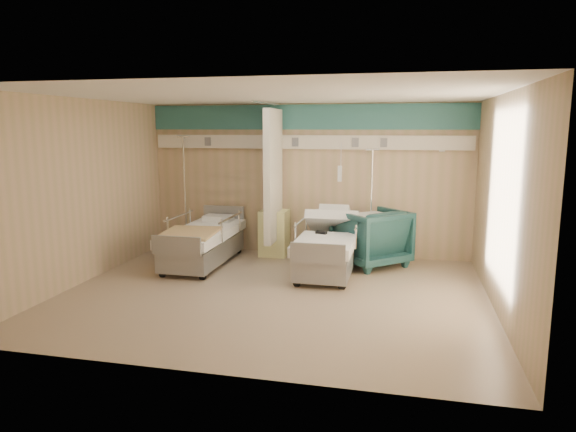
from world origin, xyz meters
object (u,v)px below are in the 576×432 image
(visitor_armchair, at_px, (371,237))
(iv_stand_right, at_px, (370,237))
(iv_stand_left, at_px, (186,227))
(bed_right, at_px, (328,253))
(bedside_cabinet, at_px, (274,233))
(bed_left, at_px, (203,247))

(visitor_armchair, distance_m, iv_stand_right, 0.39)
(iv_stand_left, bearing_deg, bed_right, -18.37)
(bedside_cabinet, height_order, visitor_armchair, visitor_armchair)
(bed_left, xyz_separation_m, iv_stand_left, (-0.75, 0.98, 0.14))
(iv_stand_left, bearing_deg, visitor_armchair, -6.02)
(bed_right, bearing_deg, iv_stand_left, 161.63)
(bed_right, xyz_separation_m, bedside_cabinet, (-1.15, 0.90, 0.11))
(visitor_armchair, bearing_deg, iv_stand_right, -127.90)
(bedside_cabinet, relative_size, iv_stand_left, 0.38)
(visitor_armchair, relative_size, iv_stand_left, 0.49)
(iv_stand_right, bearing_deg, bed_left, -160.82)
(bedside_cabinet, distance_m, iv_stand_right, 1.77)
(visitor_armchair, distance_m, iv_stand_left, 3.62)
(iv_stand_right, height_order, iv_stand_left, iv_stand_left)
(bed_right, distance_m, iv_stand_left, 3.11)
(bed_left, distance_m, iv_stand_right, 2.98)
(bed_right, relative_size, visitor_armchair, 1.99)
(bed_right, relative_size, iv_stand_right, 1.08)
(visitor_armchair, bearing_deg, bed_left, -30.95)
(visitor_armchair, bearing_deg, bed_right, -0.12)
(bedside_cabinet, bearing_deg, visitor_armchair, -9.46)
(bed_right, height_order, iv_stand_left, iv_stand_left)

